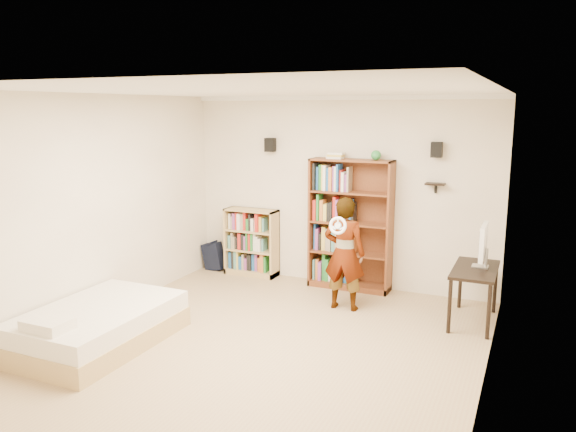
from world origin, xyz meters
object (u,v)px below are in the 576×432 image
person (344,253)px  daybed (98,321)px  low_bookshelf (252,242)px  computer_desk (474,295)px  tall_bookshelf (350,225)px

person → daybed: bearing=44.0°
low_bookshelf → person: person is taller
computer_desk → daybed: size_ratio=0.55×
tall_bookshelf → daybed: size_ratio=1.03×
tall_bookshelf → person: size_ratio=1.27×
tall_bookshelf → computer_desk: 1.96m
low_bookshelf → person: size_ratio=0.70×
person → low_bookshelf: bearing=-27.7°
person → tall_bookshelf: bearing=-79.0°
daybed → person: (2.07, 2.15, 0.46)m
tall_bookshelf → computer_desk: bearing=-20.3°
daybed → tall_bookshelf: bearing=57.8°
low_bookshelf → daybed: low_bookshelf is taller
computer_desk → daybed: bearing=-147.4°
tall_bookshelf → person: 0.87m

